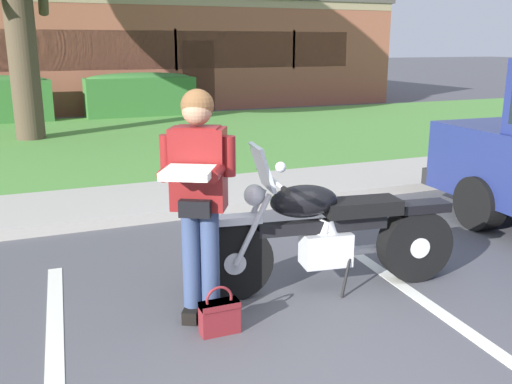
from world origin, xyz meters
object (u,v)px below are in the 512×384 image
motorcycle (337,232)px  hedge_center_left (140,94)px  rider_person (198,189)px  handbag (220,314)px  brick_building (31,51)px

motorcycle → hedge_center_left: 12.08m
rider_person → hedge_center_left: size_ratio=0.57×
rider_person → hedge_center_left: (1.97, 12.17, -0.36)m
handbag → hedge_center_left: bearing=81.2°
motorcycle → rider_person: 1.33m
motorcycle → handbag: (-1.16, -0.37, -0.34)m
motorcycle → rider_person: (-1.22, -0.12, 0.52)m
hedge_center_left → brick_building: brick_building is taller
rider_person → handbag: rider_person is taller
motorcycle → brick_building: (-1.84, 17.95, 1.28)m
motorcycle → hedge_center_left: size_ratio=0.75×
rider_person → hedge_center_left: 12.34m
rider_person → brick_building: 18.09m
motorcycle → brick_building: 18.09m
motorcycle → handbag: motorcycle is taller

